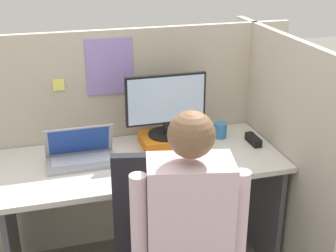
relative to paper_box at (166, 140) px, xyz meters
name	(u,v)px	position (x,y,z in m)	size (l,w,h in m)	color
cubicle_panel_back	(130,140)	(-0.18, 0.22, -0.08)	(2.05, 0.05, 1.40)	#B7AD99
cubicle_panel_right	(277,154)	(0.62, -0.20, -0.08)	(0.04, 1.30, 1.40)	#B7AD99
desk	(143,187)	(-0.18, -0.14, -0.21)	(1.55, 0.66, 0.75)	beige
paper_box	(166,140)	(0.00, 0.00, 0.00)	(0.29, 0.23, 0.06)	orange
monitor	(166,104)	(0.00, 0.00, 0.22)	(0.47, 0.21, 0.37)	black
laptop	(81,155)	(-0.51, -0.09, 0.01)	(0.37, 0.21, 0.21)	#99999E
mouse	(129,161)	(-0.26, -0.19, -0.01)	(0.06, 0.05, 0.04)	silver
stapler	(253,140)	(0.50, -0.12, -0.01)	(0.05, 0.14, 0.05)	black
carrot_toy	(164,169)	(-0.10, -0.33, -0.01)	(0.04, 0.13, 0.04)	orange
person	(197,246)	(-0.14, -0.95, -0.04)	(0.47, 0.50, 1.30)	brown
coffee_mug	(220,130)	(0.35, 0.02, 0.01)	(0.08, 0.08, 0.09)	teal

